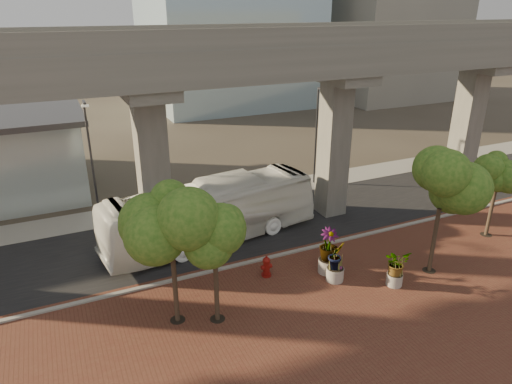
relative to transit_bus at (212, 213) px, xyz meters
name	(u,v)px	position (x,y,z in m)	size (l,w,h in m)	color
ground	(265,241)	(2.83, -1.47, -1.86)	(160.00, 160.00, 0.00)	#3A332A
brick_plaza	(339,316)	(2.83, -9.47, -1.83)	(70.00, 13.00, 0.06)	brown
asphalt_road	(251,228)	(2.83, 0.53, -1.84)	(90.00, 8.00, 0.04)	black
curb_strip	(280,255)	(2.83, -3.47, -1.78)	(70.00, 0.25, 0.16)	gray
far_sidewalk	(221,198)	(2.83, 6.03, -1.83)	(90.00, 3.00, 0.06)	gray
transit_viaduct	(251,118)	(2.83, 0.53, 5.43)	(72.00, 5.60, 12.40)	gray
midrise_block	(390,16)	(40.83, 34.53, 10.14)	(18.00, 16.00, 24.00)	gray
transit_bus	(212,213)	(0.00, 0.00, 0.00)	(3.13, 13.32, 3.71)	white
parked_car	(453,162)	(23.31, 3.36, -1.00)	(1.80, 5.19, 1.71)	black
fire_hydrant	(266,266)	(1.23, -5.03, -1.23)	(0.59, 0.53, 1.17)	maroon
planter_front	(396,264)	(6.83, -8.54, -0.59)	(1.81, 1.81, 1.99)	gray
planter_right	(328,247)	(4.36, -6.06, -0.25)	(2.40, 2.40, 2.56)	#AEA79D
planter_left	(336,257)	(4.30, -6.90, -0.43)	(2.05, 2.05, 2.25)	#A49F94
street_tree_far_west	(170,224)	(-4.08, -6.67, 3.09)	(4.00, 4.00, 6.73)	#4C3A2B
street_tree_near_west	(214,230)	(-2.40, -7.37, 2.79)	(3.43, 3.43, 6.18)	#4C3A2B
street_tree_near_east	(443,187)	(9.49, -8.26, 3.08)	(4.14, 4.14, 6.79)	#4C3A2B
street_tree_far_east	(499,171)	(15.83, -6.57, 2.42)	(3.04, 3.04, 5.63)	#4C3A2B
streetlamp_west	(91,156)	(-5.99, 5.12, 2.92)	(0.41, 1.19, 8.18)	#333338
streetlamp_east	(317,130)	(10.79, 5.75, 2.63)	(0.38, 1.11, 7.68)	#2A2A2E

